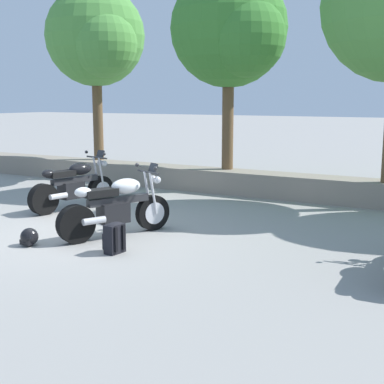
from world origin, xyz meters
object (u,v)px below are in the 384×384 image
object	(u,v)px
rider_helmet	(29,237)
leafy_tree_far_left	(97,38)
motorcycle_white_centre	(117,208)
leafy_tree_mid_left	(232,31)
motorcycle_black_near_left	(74,186)
rider_backpack	(114,237)

from	to	relation	value
rider_helmet	leafy_tree_far_left	size ratio (longest dim) A/B	0.06
motorcycle_white_centre	leafy_tree_mid_left	distance (m)	5.84
rider_helmet	leafy_tree_far_left	world-z (taller)	leafy_tree_far_left
motorcycle_white_centre	motorcycle_black_near_left	bearing A→B (deg)	147.66
motorcycle_white_centre	leafy_tree_far_left	distance (m)	7.34
rider_backpack	leafy_tree_far_left	distance (m)	8.33
motorcycle_white_centre	rider_backpack	xyz separation A→B (m)	(0.56, -0.83, -0.24)
motorcycle_white_centre	rider_helmet	world-z (taller)	motorcycle_white_centre
motorcycle_black_near_left	motorcycle_white_centre	bearing A→B (deg)	-32.34
leafy_tree_far_left	leafy_tree_mid_left	bearing A→B (deg)	-1.65
rider_helmet	leafy_tree_far_left	distance (m)	7.90
rider_helmet	motorcycle_white_centre	bearing A→B (deg)	53.56
motorcycle_black_near_left	rider_backpack	xyz separation A→B (m)	(2.68, -2.17, -0.24)
motorcycle_white_centre	rider_helmet	size ratio (longest dim) A/B	6.93
leafy_tree_far_left	rider_backpack	bearing A→B (deg)	-49.87
rider_backpack	leafy_tree_far_left	world-z (taller)	leafy_tree_far_left
rider_backpack	leafy_tree_mid_left	distance (m)	6.70
rider_helmet	leafy_tree_mid_left	bearing A→B (deg)	83.14
rider_backpack	motorcycle_black_near_left	bearing A→B (deg)	141.01
leafy_tree_mid_left	motorcycle_black_near_left	bearing A→B (deg)	-119.94
motorcycle_white_centre	rider_backpack	world-z (taller)	motorcycle_white_centre
leafy_tree_mid_left	motorcycle_white_centre	bearing A→B (deg)	-88.30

